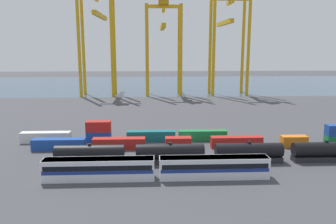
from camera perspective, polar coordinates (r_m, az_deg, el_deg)
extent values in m
plane|color=#424247|center=(122.84, 1.24, -0.12)|extent=(420.00, 420.00, 0.00)
cube|color=#384C60|center=(215.52, -0.44, 4.64)|extent=(400.00, 110.00, 0.01)
cube|color=silver|center=(62.89, -11.42, -9.32)|extent=(19.71, 3.10, 3.90)
cube|color=navy|center=(62.92, -11.42, -9.40)|extent=(19.31, 3.14, 0.64)
cube|color=black|center=(62.66, -11.45, -8.73)|extent=(18.92, 3.13, 0.90)
cube|color=slate|center=(62.31, -11.49, -7.79)|extent=(19.51, 2.85, 0.36)
cube|color=silver|center=(63.11, 7.65, -9.12)|extent=(19.71, 3.10, 3.90)
cube|color=navy|center=(63.14, 7.65, -9.21)|extent=(19.31, 3.14, 0.64)
cube|color=black|center=(62.88, 7.67, -8.54)|extent=(18.92, 3.13, 0.90)
cube|color=slate|center=(62.53, 7.69, -7.60)|extent=(19.51, 2.85, 0.36)
cube|color=#232326|center=(71.36, -12.85, -8.11)|extent=(13.75, 2.50, 1.10)
cylinder|color=black|center=(70.74, -12.92, -6.56)|extent=(13.75, 2.94, 2.94)
cylinder|color=black|center=(70.27, -12.97, -5.28)|extent=(0.70, 0.70, 0.36)
cube|color=#232326|center=(70.31, 0.35, -8.11)|extent=(13.75, 2.50, 1.10)
cylinder|color=black|center=(69.68, 0.35, -6.54)|extent=(13.75, 2.94, 2.94)
cylinder|color=black|center=(69.21, 0.35, -5.24)|extent=(0.70, 0.70, 0.36)
cube|color=#232326|center=(72.91, 13.24, -7.71)|extent=(13.75, 2.50, 1.10)
cylinder|color=black|center=(72.31, 13.31, -6.19)|extent=(13.75, 2.94, 2.94)
cylinder|color=black|center=(71.85, 13.37, -4.94)|extent=(0.70, 0.70, 0.36)
cube|color=#232326|center=(78.81, 24.70, -7.03)|extent=(13.75, 2.50, 1.10)
cylinder|color=black|center=(78.25, 24.81, -5.62)|extent=(13.75, 2.94, 2.94)
cylinder|color=black|center=(77.82, 24.91, -4.45)|extent=(0.70, 0.70, 0.36)
cube|color=#1C4299|center=(82.90, -17.71, -5.13)|extent=(12.10, 2.44, 2.60)
cube|color=#AD211C|center=(80.42, -8.16, -5.21)|extent=(12.10, 2.44, 2.60)
cube|color=#AD211C|center=(80.25, 1.71, -5.13)|extent=(6.04, 2.44, 2.60)
cube|color=#AD211C|center=(82.42, 11.34, -4.92)|extent=(12.10, 2.44, 2.60)
cube|color=orange|center=(86.75, 20.23, -4.59)|extent=(6.04, 2.44, 2.60)
cube|color=silver|center=(90.23, -19.68, -3.97)|extent=(12.10, 2.44, 2.60)
cube|color=#1C4299|center=(87.30, -11.45, -4.03)|extent=(6.04, 2.44, 2.60)
cube|color=#AD211C|center=(86.67, -11.52, -2.37)|extent=(6.04, 2.44, 2.60)
cube|color=#146066|center=(86.25, -2.84, -4.00)|extent=(12.10, 2.44, 2.60)
cube|color=#197538|center=(87.16, 5.78, -3.89)|extent=(12.10, 2.44, 2.60)
cylinder|color=gold|center=(165.56, -14.61, 10.67)|extent=(1.50, 1.50, 47.65)
cylinder|color=gold|center=(163.16, -9.33, 10.88)|extent=(1.50, 1.50, 47.65)
cylinder|color=gold|center=(175.14, -13.95, 10.70)|extent=(1.50, 1.50, 47.65)
cylinder|color=gold|center=(172.88, -8.95, 10.88)|extent=(1.50, 1.50, 47.65)
cube|color=gold|center=(183.38, -11.21, 15.45)|extent=(2.00, 39.67, 2.00)
cylinder|color=gold|center=(161.99, -3.52, 10.12)|extent=(1.50, 1.50, 42.69)
cylinder|color=gold|center=(162.53, 2.15, 10.14)|extent=(1.50, 1.50, 42.69)
cylinder|color=gold|center=(172.05, -3.47, 10.16)|extent=(1.50, 1.50, 42.69)
cylinder|color=gold|center=(172.56, 1.87, 10.18)|extent=(1.50, 1.50, 42.69)
cube|color=gold|center=(168.10, -0.76, 17.18)|extent=(17.43, 1.20, 1.60)
cube|color=gold|center=(167.93, -0.76, 16.64)|extent=(1.20, 11.65, 1.60)
cube|color=gold|center=(180.18, -0.89, 13.96)|extent=(2.00, 36.70, 2.00)
cube|color=#A77A10|center=(168.38, -0.76, 17.99)|extent=(4.80, 4.00, 3.20)
cylinder|color=gold|center=(164.47, 7.64, 10.68)|extent=(1.50, 1.50, 46.29)
cylinder|color=gold|center=(168.16, 13.27, 10.50)|extent=(1.50, 1.50, 46.29)
cylinder|color=gold|center=(174.49, 7.04, 10.70)|extent=(1.50, 1.50, 46.29)
cylinder|color=gold|center=(177.97, 12.37, 10.54)|extent=(1.50, 1.50, 46.29)
cube|color=gold|center=(172.30, 10.34, 17.53)|extent=(1.20, 11.77, 1.60)
cube|color=gold|center=(183.00, 9.40, 14.44)|extent=(2.00, 33.71, 2.00)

